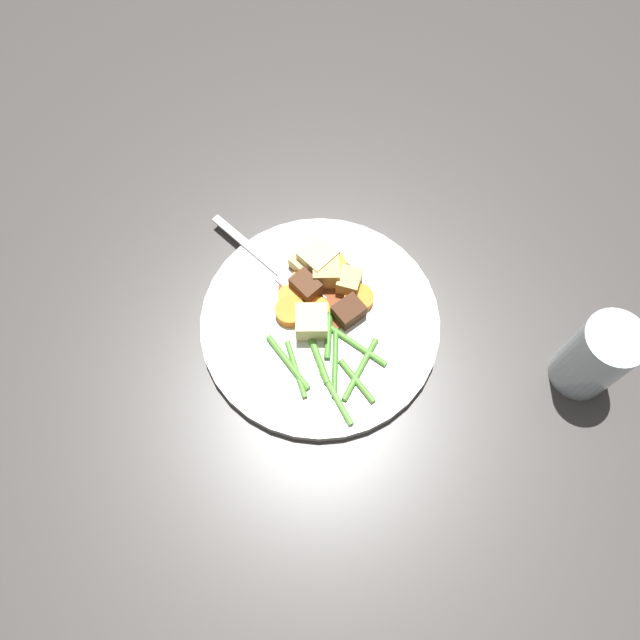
% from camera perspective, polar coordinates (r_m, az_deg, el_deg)
% --- Properties ---
extents(ground_plane, '(3.00, 3.00, 0.00)m').
position_cam_1_polar(ground_plane, '(0.73, 0.00, -0.44)').
color(ground_plane, '#423F3D').
extents(dinner_plate, '(0.28, 0.28, 0.01)m').
position_cam_1_polar(dinner_plate, '(0.72, 0.00, -0.22)').
color(dinner_plate, white).
rests_on(dinner_plate, ground_plane).
extents(stew_sauce, '(0.10, 0.10, 0.00)m').
position_cam_1_polar(stew_sauce, '(0.73, 0.09, 2.54)').
color(stew_sauce, brown).
rests_on(stew_sauce, dinner_plate).
extents(carrot_slice_0, '(0.04, 0.04, 0.01)m').
position_cam_1_polar(carrot_slice_0, '(0.72, -0.44, 0.98)').
color(carrot_slice_0, orange).
rests_on(carrot_slice_0, dinner_plate).
extents(carrot_slice_1, '(0.05, 0.05, 0.01)m').
position_cam_1_polar(carrot_slice_1, '(0.72, 3.56, 1.99)').
color(carrot_slice_1, orange).
rests_on(carrot_slice_1, dinner_plate).
extents(carrot_slice_2, '(0.04, 0.04, 0.01)m').
position_cam_1_polar(carrot_slice_2, '(0.71, -2.73, 0.80)').
color(carrot_slice_2, orange).
rests_on(carrot_slice_2, dinner_plate).
extents(carrot_slice_3, '(0.03, 0.03, 0.01)m').
position_cam_1_polar(carrot_slice_3, '(0.74, -1.52, 3.75)').
color(carrot_slice_3, orange).
rests_on(carrot_slice_3, dinner_plate).
extents(carrot_slice_4, '(0.04, 0.04, 0.01)m').
position_cam_1_polar(carrot_slice_4, '(0.72, -2.70, 2.03)').
color(carrot_slice_4, orange).
rests_on(carrot_slice_4, dinner_plate).
extents(carrot_slice_5, '(0.04, 0.04, 0.01)m').
position_cam_1_polar(carrot_slice_5, '(0.74, 1.14, 5.07)').
color(carrot_slice_5, orange).
rests_on(carrot_slice_5, dinner_plate).
extents(potato_chunk_0, '(0.04, 0.03, 0.02)m').
position_cam_1_polar(potato_chunk_0, '(0.74, -1.55, 5.17)').
color(potato_chunk_0, '#E5CC7A').
rests_on(potato_chunk_0, dinner_plate).
extents(potato_chunk_1, '(0.04, 0.04, 0.03)m').
position_cam_1_polar(potato_chunk_1, '(0.73, 0.55, 4.51)').
color(potato_chunk_1, '#DBBC6B').
rests_on(potato_chunk_1, dinner_plate).
extents(potato_chunk_2, '(0.05, 0.05, 0.03)m').
position_cam_1_polar(potato_chunk_2, '(0.73, -0.17, 5.58)').
color(potato_chunk_2, '#EAD68C').
rests_on(potato_chunk_2, dinner_plate).
extents(potato_chunk_3, '(0.04, 0.04, 0.02)m').
position_cam_1_polar(potato_chunk_3, '(0.73, 2.68, 3.52)').
color(potato_chunk_3, '#DBBC6B').
rests_on(potato_chunk_3, dinner_plate).
extents(potato_chunk_4, '(0.04, 0.04, 0.03)m').
position_cam_1_polar(potato_chunk_4, '(0.70, -0.78, -0.19)').
color(potato_chunk_4, '#EAD68C').
rests_on(potato_chunk_4, dinner_plate).
extents(meat_chunk_0, '(0.04, 0.04, 0.02)m').
position_cam_1_polar(meat_chunk_0, '(0.71, 2.67, 0.62)').
color(meat_chunk_0, '#4C2B19').
rests_on(meat_chunk_0, dinner_plate).
extents(meat_chunk_1, '(0.04, 0.04, 0.03)m').
position_cam_1_polar(meat_chunk_1, '(0.72, -1.30, 3.01)').
color(meat_chunk_1, '#56331E').
rests_on(meat_chunk_1, dinner_plate).
extents(green_bean_0, '(0.08, 0.02, 0.01)m').
position_cam_1_polar(green_bean_0, '(0.69, 1.39, -3.89)').
color(green_bean_0, '#4C8E33').
rests_on(green_bean_0, dinner_plate).
extents(green_bean_1, '(0.07, 0.03, 0.01)m').
position_cam_1_polar(green_bean_1, '(0.68, 1.86, -7.00)').
color(green_bean_1, '#66AD42').
rests_on(green_bean_1, dinner_plate).
extents(green_bean_2, '(0.06, 0.06, 0.01)m').
position_cam_1_polar(green_bean_2, '(0.70, 3.31, -2.26)').
color(green_bean_2, '#599E38').
rests_on(green_bean_2, dinner_plate).
extents(green_bean_3, '(0.07, 0.06, 0.01)m').
position_cam_1_polar(green_bean_3, '(0.69, 3.69, -4.49)').
color(green_bean_3, '#599E38').
rests_on(green_bean_3, dinner_plate).
extents(green_bean_4, '(0.06, 0.02, 0.01)m').
position_cam_1_polar(green_bean_4, '(0.71, 0.78, -1.19)').
color(green_bean_4, '#4C8E33').
rests_on(green_bean_4, dinner_plate).
extents(green_bean_5, '(0.06, 0.03, 0.01)m').
position_cam_1_polar(green_bean_5, '(0.69, 3.38, -5.56)').
color(green_bean_5, '#599E38').
rests_on(green_bean_5, dinner_plate).
extents(green_bean_6, '(0.07, 0.04, 0.01)m').
position_cam_1_polar(green_bean_6, '(0.69, -2.94, -3.88)').
color(green_bean_6, '#599E38').
rests_on(green_bean_6, dinner_plate).
extents(green_bean_7, '(0.07, 0.01, 0.01)m').
position_cam_1_polar(green_bean_7, '(0.69, -2.21, -4.48)').
color(green_bean_7, '#599E38').
rests_on(green_bean_7, dinner_plate).
extents(green_bean_8, '(0.07, 0.02, 0.01)m').
position_cam_1_polar(green_bean_8, '(0.70, -0.26, -3.17)').
color(green_bean_8, '#599E38').
rests_on(green_bean_8, dinner_plate).
extents(fork, '(0.15, 0.12, 0.00)m').
position_cam_1_polar(fork, '(0.75, -4.72, 5.23)').
color(fork, silver).
rests_on(fork, dinner_plate).
extents(water_glass, '(0.06, 0.06, 0.11)m').
position_cam_1_polar(water_glass, '(0.72, 23.87, -3.09)').
color(water_glass, silver).
rests_on(water_glass, ground_plane).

